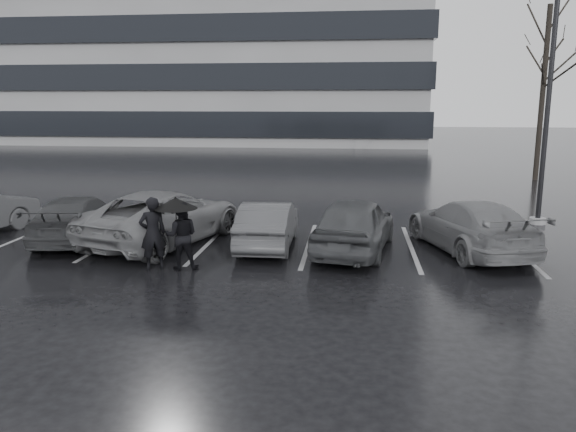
# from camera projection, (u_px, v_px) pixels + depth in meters

# --- Properties ---
(ground) EXTENTS (160.00, 160.00, 0.00)m
(ground) POSITION_uv_depth(u_px,v_px,m) (275.00, 270.00, 13.24)
(ground) COLOR black
(ground) RESTS_ON ground
(office_building) EXTENTS (61.00, 26.00, 29.00)m
(office_building) POSITION_uv_depth(u_px,v_px,m) (132.00, 2.00, 59.59)
(office_building) COLOR gray
(office_building) RESTS_ON ground
(car_main) EXTENTS (2.45, 4.54, 1.47)m
(car_main) POSITION_uv_depth(u_px,v_px,m) (355.00, 224.00, 14.72)
(car_main) COLOR black
(car_main) RESTS_ON ground
(car_west_a) EXTENTS (1.42, 3.84, 1.26)m
(car_west_a) POSITION_uv_depth(u_px,v_px,m) (268.00, 224.00, 15.23)
(car_west_a) COLOR #2B2B2E
(car_west_a) RESTS_ON ground
(car_west_b) EXTENTS (3.96, 5.82, 1.48)m
(car_west_b) POSITION_uv_depth(u_px,v_px,m) (164.00, 216.00, 15.71)
(car_west_b) COLOR #505052
(car_west_b) RESTS_ON ground
(car_west_c) EXTENTS (2.41, 4.59, 1.27)m
(car_west_c) POSITION_uv_depth(u_px,v_px,m) (78.00, 218.00, 15.98)
(car_west_c) COLOR black
(car_west_c) RESTS_ON ground
(car_east) EXTENTS (3.17, 5.06, 1.37)m
(car_east) POSITION_uv_depth(u_px,v_px,m) (470.00, 226.00, 14.78)
(car_east) COLOR #505052
(car_east) RESTS_ON ground
(pedestrian_left) EXTENTS (0.75, 0.68, 1.73)m
(pedestrian_left) POSITION_uv_depth(u_px,v_px,m) (153.00, 233.00, 13.16)
(pedestrian_left) COLOR black
(pedestrian_left) RESTS_ON ground
(pedestrian_right) EXTENTS (0.88, 0.74, 1.61)m
(pedestrian_right) POSITION_uv_depth(u_px,v_px,m) (181.00, 236.00, 13.18)
(pedestrian_right) COLOR black
(pedestrian_right) RESTS_ON ground
(umbrella) EXTENTS (1.02, 1.02, 1.73)m
(umbrella) POSITION_uv_depth(u_px,v_px,m) (176.00, 203.00, 13.06)
(umbrella) COLOR black
(umbrella) RESTS_ON ground
(lamp_post) EXTENTS (0.50, 0.50, 9.07)m
(lamp_post) POSITION_uv_depth(u_px,v_px,m) (549.00, 93.00, 17.42)
(lamp_post) COLOR gray
(lamp_post) RESTS_ON ground
(stall_stripes) EXTENTS (19.72, 5.00, 0.00)m
(stall_stripes) POSITION_uv_depth(u_px,v_px,m) (259.00, 243.00, 15.76)
(stall_stripes) COLOR #9C9C9E
(stall_stripes) RESTS_ON ground
(tree_north) EXTENTS (0.26, 0.26, 8.50)m
(tree_north) POSITION_uv_depth(u_px,v_px,m) (543.00, 95.00, 27.69)
(tree_north) COLOR black
(tree_north) RESTS_ON ground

